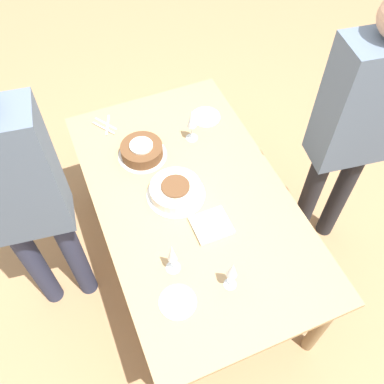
{
  "coord_description": "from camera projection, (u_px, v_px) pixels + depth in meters",
  "views": [
    {
      "loc": [
        1.22,
        -0.51,
        2.62
      ],
      "look_at": [
        0.0,
        0.0,
        0.8
      ],
      "focal_mm": 40.0,
      "sensor_mm": 36.0,
      "label": 1
    }
  ],
  "objects": [
    {
      "name": "cake_front_chocolate",
      "position": [
        142.0,
        151.0,
        2.43
      ],
      "size": [
        0.28,
        0.28,
        0.09
      ],
      "color": "white",
      "rests_on": "dining_table"
    },
    {
      "name": "dessert_plate_right",
      "position": [
        178.0,
        302.0,
        1.94
      ],
      "size": [
        0.17,
        0.17,
        0.01
      ],
      "color": "white",
      "rests_on": "dining_table"
    },
    {
      "name": "wine_glass_near",
      "position": [
        232.0,
        271.0,
        1.87
      ],
      "size": [
        0.06,
        0.06,
        0.21
      ],
      "color": "silver",
      "rests_on": "dining_table"
    },
    {
      "name": "person_cutting",
      "position": [
        19.0,
        196.0,
        1.92
      ],
      "size": [
        0.27,
        0.43,
        1.74
      ],
      "rotation": [
        0.0,
        0.0,
        1.43
      ],
      "color": "#2D334C",
      "rests_on": "ground_plane"
    },
    {
      "name": "wine_glass_far",
      "position": [
        172.0,
        254.0,
        1.93
      ],
      "size": [
        0.07,
        0.07,
        0.22
      ],
      "color": "silver",
      "rests_on": "dining_table"
    },
    {
      "name": "person_watching",
      "position": [
        356.0,
        124.0,
        2.16
      ],
      "size": [
        0.28,
        0.43,
        1.76
      ],
      "rotation": [
        0.0,
        0.0,
        -1.71
      ],
      "color": "#232328",
      "rests_on": "ground_plane"
    },
    {
      "name": "dessert_plate_left",
      "position": [
        206.0,
        117.0,
        2.64
      ],
      "size": [
        0.18,
        0.18,
        0.01
      ],
      "color": "white",
      "rests_on": "dining_table"
    },
    {
      "name": "ground_plane",
      "position": [
        192.0,
        261.0,
        2.89
      ],
      "size": [
        12.0,
        12.0,
        0.0
      ],
      "primitive_type": "plane",
      "color": "#A87F56"
    },
    {
      "name": "napkin_stack",
      "position": [
        211.0,
        225.0,
        2.17
      ],
      "size": [
        0.17,
        0.19,
        0.02
      ],
      "color": "silver",
      "rests_on": "dining_table"
    },
    {
      "name": "dining_table",
      "position": [
        192.0,
        208.0,
        2.36
      ],
      "size": [
        1.7,
        1.0,
        0.75
      ],
      "color": "tan",
      "rests_on": "ground_plane"
    },
    {
      "name": "fork_pile",
      "position": [
        106.0,
        126.0,
        2.6
      ],
      "size": [
        0.18,
        0.13,
        0.01
      ],
      "color": "silver",
      "rests_on": "dining_table"
    },
    {
      "name": "cake_center_white",
      "position": [
        176.0,
        191.0,
        2.27
      ],
      "size": [
        0.32,
        0.32,
        0.08
      ],
      "color": "white",
      "rests_on": "dining_table"
    },
    {
      "name": "wine_glass_extra",
      "position": [
        192.0,
        120.0,
        2.42
      ],
      "size": [
        0.07,
        0.07,
        0.22
      ],
      "color": "silver",
      "rests_on": "dining_table"
    }
  ]
}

